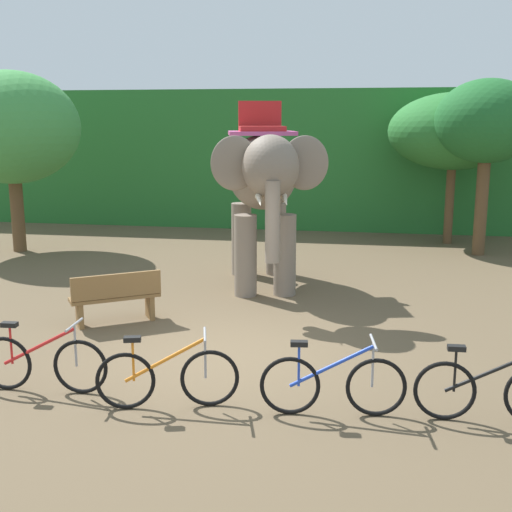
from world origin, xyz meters
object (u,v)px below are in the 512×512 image
object	(u,v)px
wooden_bench	(116,296)
tree_right	(11,128)
elephant	(263,181)
bike_black	(490,391)
tree_left	(487,122)
bike_red	(42,363)
tree_far_right	(454,132)
bike_orange	(167,377)
bike_blue	(333,384)

from	to	relation	value
wooden_bench	tree_right	bearing A→B (deg)	131.49
elephant	bike_black	size ratio (longest dim) A/B	2.48
tree_left	bike_black	size ratio (longest dim) A/B	2.57
bike_red	tree_far_right	bearing A→B (deg)	61.61
tree_left	bike_orange	bearing A→B (deg)	-116.63
bike_red	wooden_bench	xyz separation A→B (m)	(-0.15, 2.86, 0.09)
bike_blue	tree_far_right	bearing A→B (deg)	77.62
bike_blue	tree_left	bearing A→B (deg)	72.62
bike_orange	wooden_bench	distance (m)	3.57
wooden_bench	bike_black	bearing A→B (deg)	-26.56
tree_right	tree_far_right	xyz separation A→B (m)	(11.23, 3.07, -0.11)
tree_far_right	bike_red	xyz separation A→B (m)	(-6.19, -11.46, -2.69)
bike_red	bike_blue	world-z (taller)	same
tree_far_right	bike_black	xyz separation A→B (m)	(-0.76, -11.39, -2.69)
tree_right	bike_black	size ratio (longest dim) A/B	2.70
bike_red	bike_orange	bearing A→B (deg)	-6.14
tree_far_right	bike_orange	size ratio (longest dim) A/B	2.48
wooden_bench	elephant	bearing A→B (deg)	53.78
bike_orange	bike_black	distance (m)	3.73
tree_left	elephant	bearing A→B (deg)	-138.67
tree_right	bike_red	size ratio (longest dim) A/B	2.70
elephant	wooden_bench	world-z (taller)	elephant
tree_right	tree_left	xyz separation A→B (m)	(11.84, 1.59, 0.14)
bike_orange	bike_blue	xyz separation A→B (m)	(1.96, 0.13, 0.00)
tree_right	wooden_bench	bearing A→B (deg)	-48.51
tree_left	elephant	world-z (taller)	tree_left
bike_red	elephant	bearing A→B (deg)	71.44
bike_red	bike_blue	size ratio (longest dim) A/B	1.00
tree_left	bike_blue	distance (m)	10.91
tree_left	elephant	size ratio (longest dim) A/B	1.04
elephant	bike_red	world-z (taller)	elephant
tree_far_right	bike_blue	world-z (taller)	tree_far_right
tree_right	bike_red	distance (m)	10.18
bike_orange	bike_black	world-z (taller)	same
wooden_bench	bike_blue	bearing A→B (deg)	-37.30
elephant	bike_blue	xyz separation A→B (m)	(1.76, -5.72, -1.82)
tree_left	bike_black	world-z (taller)	tree_left
tree_right	bike_blue	distance (m)	12.44
elephant	bike_black	xyz separation A→B (m)	(3.53, -5.60, -1.82)
tree_far_right	elephant	size ratio (longest dim) A/B	0.97
tree_far_right	tree_left	xyz separation A→B (m)	(0.61, -1.48, 0.25)
bike_black	wooden_bench	bearing A→B (deg)	153.44
bike_red	wooden_bench	distance (m)	2.86
tree_left	bike_black	distance (m)	10.43
tree_far_right	elephant	xyz separation A→B (m)	(-4.29, -5.79, -0.87)
tree_far_right	tree_right	bearing A→B (deg)	-164.70
tree_far_right	bike_red	distance (m)	13.30
tree_far_right	bike_orange	xyz separation A→B (m)	(-4.48, -11.64, -2.69)
tree_left	wooden_bench	world-z (taller)	tree_left
wooden_bench	tree_far_right	bearing A→B (deg)	53.57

